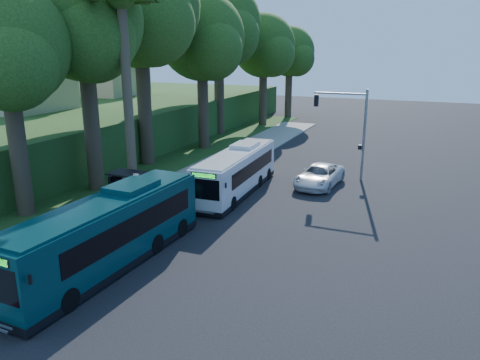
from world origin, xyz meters
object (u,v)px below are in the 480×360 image
at_px(white_bus, 237,171).
at_px(pickup, 319,176).
at_px(bus_shelter, 133,184).
at_px(teal_bus, 109,231).

xyz_separation_m(white_bus, pickup, (5.00, 3.90, -0.80)).
xyz_separation_m(bus_shelter, white_bus, (4.40, 6.19, -0.23)).
bearing_deg(bus_shelter, teal_bus, -62.68).
bearing_deg(pickup, white_bus, -137.89).
relative_size(teal_bus, pickup, 2.13).
distance_m(bus_shelter, pickup, 13.83).
height_order(bus_shelter, teal_bus, teal_bus).
bearing_deg(teal_bus, white_bus, 87.67).
bearing_deg(white_bus, bus_shelter, -127.80).
bearing_deg(teal_bus, pickup, 72.34).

